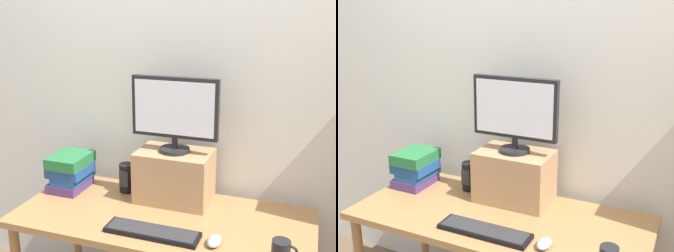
# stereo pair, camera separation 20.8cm
# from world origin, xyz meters

# --- Properties ---
(back_wall) EXTENTS (7.00, 0.08, 2.60)m
(back_wall) POSITION_xyz_m (0.00, 0.43, 1.30)
(back_wall) COLOR silver
(back_wall) RESTS_ON ground_plane
(desk) EXTENTS (1.50, 0.67, 0.73)m
(desk) POSITION_xyz_m (0.00, 0.00, 0.66)
(desk) COLOR #9E7042
(desk) RESTS_ON ground_plane
(riser_box) EXTENTS (0.39, 0.26, 0.28)m
(riser_box) POSITION_xyz_m (0.00, 0.19, 0.87)
(riser_box) COLOR #A87F56
(riser_box) RESTS_ON desk
(computer_monitor) EXTENTS (0.46, 0.16, 0.40)m
(computer_monitor) POSITION_xyz_m (0.00, 0.19, 1.23)
(computer_monitor) COLOR black
(computer_monitor) RESTS_ON riser_box
(keyboard) EXTENTS (0.45, 0.12, 0.02)m
(keyboard) POSITION_xyz_m (0.02, -0.19, 0.75)
(keyboard) COLOR black
(keyboard) RESTS_ON desk
(computer_mouse) EXTENTS (0.06, 0.10, 0.04)m
(computer_mouse) POSITION_xyz_m (0.31, -0.18, 0.75)
(computer_mouse) COLOR #99999E
(computer_mouse) RESTS_ON desk
(book_stack) EXTENTS (0.20, 0.25, 0.21)m
(book_stack) POSITION_xyz_m (-0.61, 0.12, 0.84)
(book_stack) COLOR #4C336B
(book_stack) RESTS_ON desk
(desk_speaker) EXTENTS (0.09, 0.09, 0.16)m
(desk_speaker) POSITION_xyz_m (-0.29, 0.20, 0.82)
(desk_speaker) COLOR black
(desk_speaker) RESTS_ON desk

